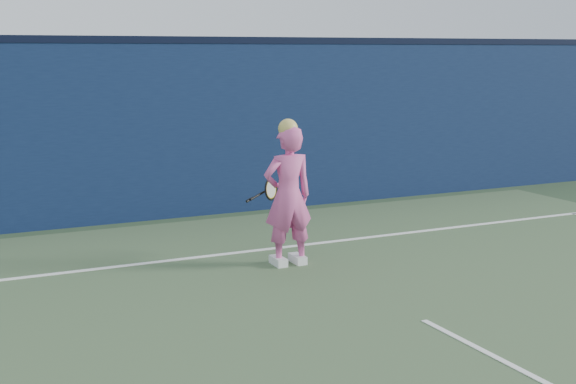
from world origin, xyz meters
TOP-DOWN VIEW (x-y plane):
  - ground at (0.00, 0.00)m, footprint 80.00×80.00m
  - backstop_wall at (0.00, 6.50)m, footprint 24.00×0.40m
  - wall_cap at (0.00, 6.50)m, footprint 24.00×0.42m
  - player at (-0.26, 3.29)m, footprint 0.59×0.39m
  - racket at (-0.27, 3.77)m, footprint 0.49×0.21m
  - court_lines at (0.00, -0.33)m, footprint 11.00×12.04m

SIDE VIEW (x-z plane):
  - ground at x=0.00m, z-range 0.00..0.00m
  - court_lines at x=0.00m, z-range 0.01..0.01m
  - racket at x=-0.27m, z-range 0.65..0.92m
  - player at x=-0.26m, z-range -0.03..1.63m
  - backstop_wall at x=0.00m, z-range 0.00..2.50m
  - wall_cap at x=0.00m, z-range 2.50..2.60m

